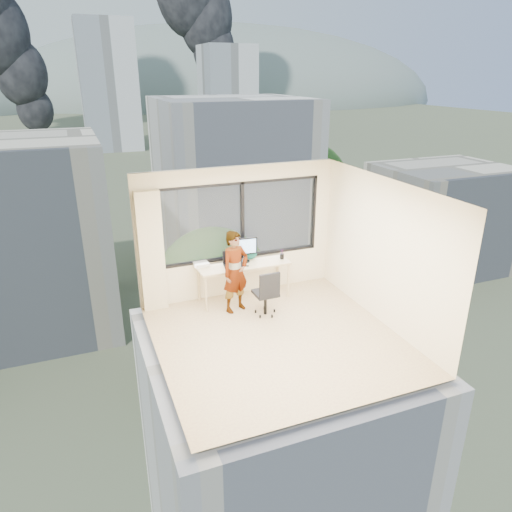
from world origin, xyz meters
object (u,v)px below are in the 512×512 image
chair (265,292)px  handbag (251,254)px  desk (244,281)px  person (235,272)px  game_console (201,264)px  monitor (245,250)px  laptop (233,260)px

chair → handbag: (0.07, 0.94, 0.39)m
handbag → desk: bearing=-133.0°
chair → person: size_ratio=0.58×
game_console → handbag: bearing=-3.4°
game_console → handbag: (1.02, -0.01, 0.07)m
monitor → handbag: monitor is taller
game_console → person: bearing=-53.0°
chair → game_console: bearing=133.5°
chair → monitor: size_ratio=1.84×
monitor → laptop: (-0.28, -0.11, -0.13)m
desk → person: 0.65m
person → chair: bearing=-59.4°
chair → laptop: bearing=114.9°
desk → handbag: size_ratio=7.02×
person → monitor: person is taller
monitor → handbag: 0.23m
monitor → game_console: size_ratio=1.82×
desk → chair: bearing=-79.3°
desk → game_console: bearing=166.7°
laptop → desk: bearing=14.5°
desk → handbag: handbag is taller
game_console → laptop: (0.58, -0.21, 0.09)m
handbag → person: bearing=-124.2°
person → game_console: person is taller
person → laptop: person is taller
monitor → laptop: size_ratio=1.28×
desk → laptop: size_ratio=4.61×
person → monitor: bearing=32.9°
person → laptop: bearing=56.2°
desk → person: bearing=-127.5°
chair → person: (-0.45, 0.37, 0.33)m
desk → monitor: size_ratio=3.61×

